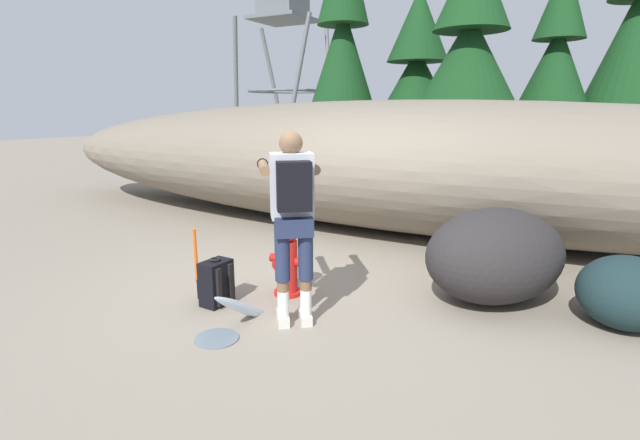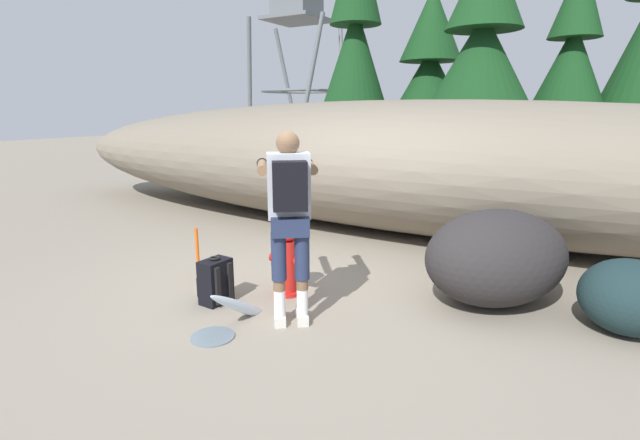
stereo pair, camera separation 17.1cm
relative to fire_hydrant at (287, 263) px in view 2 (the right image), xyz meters
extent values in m
cube|color=gray|center=(0.13, 0.07, -0.35)|extent=(56.00, 56.00, 0.04)
ellipsoid|color=#756B5B|center=(0.13, 3.26, 0.67)|extent=(15.09, 3.20, 2.00)
cylinder|color=red|center=(0.00, 0.01, -0.31)|extent=(0.28, 0.28, 0.04)
cylinder|color=red|center=(0.00, 0.01, -0.02)|extent=(0.21, 0.21, 0.53)
ellipsoid|color=red|center=(0.00, 0.01, 0.29)|extent=(0.22, 0.22, 0.10)
cylinder|color=red|center=(0.00, 0.01, 0.37)|extent=(0.06, 0.06, 0.05)
cylinder|color=red|center=(-0.15, 0.01, 0.04)|extent=(0.09, 0.09, 0.09)
cylinder|color=red|center=(0.15, 0.01, 0.04)|extent=(0.09, 0.09, 0.09)
cylinder|color=red|center=(0.00, -0.14, 0.04)|extent=(0.11, 0.09, 0.11)
ellipsoid|color=silver|center=(0.00, -0.62, -0.26)|extent=(0.10, 1.00, 0.69)
cylinder|color=slate|center=(0.00, -1.10, -0.32)|extent=(0.36, 0.36, 0.01)
cube|color=beige|center=(0.32, -0.58, -0.28)|extent=(0.24, 0.27, 0.09)
cylinder|color=white|center=(0.35, -0.62, -0.12)|extent=(0.10, 0.10, 0.24)
cylinder|color=brown|center=(0.35, -0.62, 0.05)|extent=(0.10, 0.10, 0.10)
cylinder|color=#232D4C|center=(0.35, -0.62, 0.31)|extent=(0.13, 0.13, 0.43)
cube|color=beige|center=(0.48, -0.45, -0.28)|extent=(0.24, 0.27, 0.09)
cylinder|color=white|center=(0.51, -0.50, -0.12)|extent=(0.10, 0.10, 0.24)
cylinder|color=brown|center=(0.51, -0.50, 0.05)|extent=(0.10, 0.10, 0.10)
cylinder|color=#232D4C|center=(0.51, -0.50, 0.31)|extent=(0.13, 0.13, 0.43)
cube|color=#232D4C|center=(0.43, -0.56, 0.57)|extent=(0.38, 0.35, 0.16)
cube|color=#B7BCC6|center=(0.36, -0.47, 0.90)|extent=(0.43, 0.41, 0.55)
cube|color=black|center=(0.48, -0.63, 0.93)|extent=(0.32, 0.30, 0.40)
sphere|color=brown|center=(0.35, -0.45, 1.26)|extent=(0.20, 0.20, 0.20)
cube|color=black|center=(0.30, -0.38, 1.26)|extent=(0.13, 0.11, 0.04)
cylinder|color=brown|center=(-0.04, -0.31, 1.02)|extent=(0.42, 0.52, 0.09)
sphere|color=black|center=(-0.20, -0.09, 1.02)|extent=(0.11, 0.11, 0.11)
cylinder|color=brown|center=(0.31, -0.04, 1.02)|extent=(0.42, 0.52, 0.09)
sphere|color=black|center=(0.15, 0.17, 1.02)|extent=(0.11, 0.11, 0.11)
cube|color=black|center=(-0.48, -0.53, -0.11)|extent=(0.22, 0.31, 0.44)
cube|color=black|center=(-0.61, -0.53, -0.18)|extent=(0.07, 0.21, 0.20)
torus|color=black|center=(-0.48, -0.53, 0.13)|extent=(0.10, 0.10, 0.02)
cube|color=black|center=(-0.36, -0.62, -0.11)|extent=(0.03, 0.05, 0.37)
cube|color=black|center=(-0.36, -0.46, -0.11)|extent=(0.03, 0.05, 0.37)
ellipsoid|color=#292627|center=(1.87, 0.87, 0.14)|extent=(1.75, 1.85, 0.93)
ellipsoid|color=#192C2F|center=(2.98, 0.78, -0.01)|extent=(0.82, 0.81, 0.64)
cylinder|color=#47331E|center=(-3.96, 9.44, 0.33)|extent=(0.28, 0.28, 1.32)
cone|color=#143D19|center=(-3.96, 9.44, 2.76)|extent=(2.35, 2.35, 3.53)
cylinder|color=#47331E|center=(-1.97, 10.43, 0.23)|extent=(0.34, 0.34, 1.13)
cone|color=#143D19|center=(-1.97, 10.43, 2.06)|extent=(2.79, 2.79, 2.52)
cone|color=#143D19|center=(-1.97, 10.43, 3.95)|extent=(1.82, 1.82, 2.10)
cylinder|color=#47331E|center=(-0.01, 8.15, 0.47)|extent=(0.33, 0.33, 1.61)
cone|color=#143D19|center=(-0.01, 8.15, 2.50)|extent=(2.74, 2.74, 2.45)
cylinder|color=#47331E|center=(1.81, 9.56, 0.50)|extent=(0.23, 0.23, 1.67)
cone|color=#143D19|center=(1.81, 9.56, 2.44)|extent=(1.88, 1.88, 2.21)
cylinder|color=#47331E|center=(3.49, 10.19, 0.50)|extent=(0.28, 0.28, 1.66)
cylinder|color=slate|center=(-6.32, 13.19, 2.19)|extent=(0.95, 0.95, 5.08)
cylinder|color=slate|center=(-8.92, 13.19, 2.19)|extent=(0.95, 0.95, 5.08)
cylinder|color=slate|center=(-6.32, 10.59, 2.19)|extent=(0.95, 0.95, 5.08)
cylinder|color=slate|center=(-8.92, 10.59, 2.19)|extent=(0.95, 0.95, 5.08)
torus|color=slate|center=(-7.62, 11.89, 2.19)|extent=(2.81, 2.81, 0.10)
cube|color=slate|center=(-7.62, 11.89, 4.77)|extent=(2.08, 2.08, 0.12)
cylinder|color=#E55914|center=(-1.08, -0.17, -0.03)|extent=(0.04, 0.04, 0.60)
camera|label=1|loc=(2.44, -3.80, 1.54)|focal=26.18mm
camera|label=2|loc=(2.59, -3.72, 1.54)|focal=26.18mm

